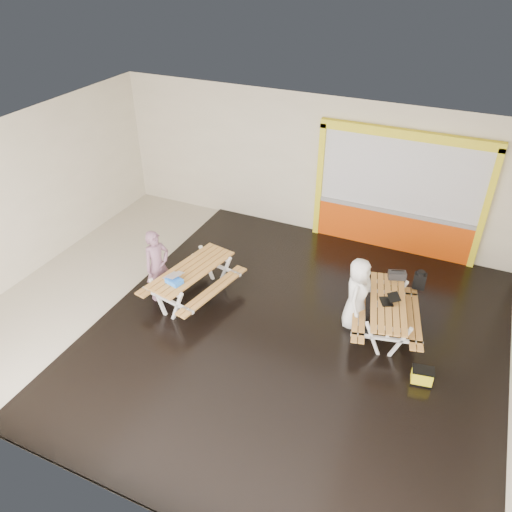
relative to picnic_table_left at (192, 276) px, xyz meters
The scene contains 14 objects.
room 1.62m from the picnic_table_left, 11.15° to the right, with size 10.02×8.02×3.52m.
deck 2.46m from the picnic_table_left, ahead, with size 7.50×7.98×0.05m, color black.
kiosk 5.06m from the picnic_table_left, 48.07° to the left, with size 3.88×0.16×3.00m.
picnic_table_left is the anchor object (origin of this frame).
picnic_table_right 3.91m from the picnic_table_left, ahead, with size 1.63×2.08×0.74m.
person_left 0.73m from the picnic_table_left, 159.84° to the right, with size 0.57×0.37×1.57m, color #734F63.
person_right 3.34m from the picnic_table_left, 10.15° to the left, with size 0.74×0.48×1.50m, color white.
laptop_left 0.52m from the picnic_table_left, 110.09° to the right, with size 0.43×0.41×0.15m.
laptop_right 3.93m from the picnic_table_left, ahead, with size 0.43×0.41×0.14m.
blue_pouch 0.61m from the picnic_table_left, 95.21° to the right, with size 0.31×0.22×0.09m, color blue.
toolbox 4.12m from the picnic_table_left, 20.68° to the left, with size 0.38×0.27×0.20m.
backpack 4.60m from the picnic_table_left, 21.40° to the left, with size 0.25×0.17×0.40m.
dark_case 3.55m from the picnic_table_left, ahead, with size 0.33×0.25×0.12m, color black.
fluke_bag 4.78m from the picnic_table_left, ahead, with size 0.39×0.29×0.31m.
Camera 1 is at (3.49, -6.79, 6.52)m, focal length 34.86 mm.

